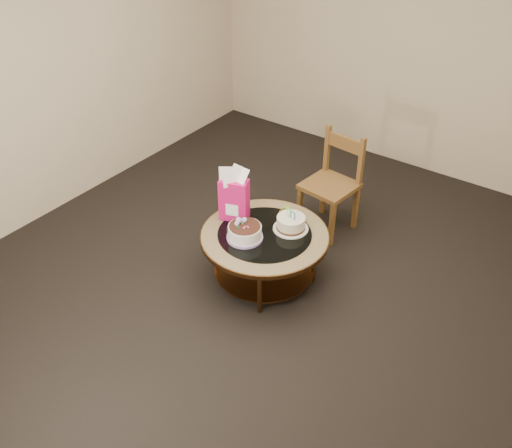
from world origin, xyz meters
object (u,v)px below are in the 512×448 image
Objects in this scene: decorated_cake at (245,233)px; dining_chair at (332,183)px; coffee_table at (265,241)px; cream_cake at (291,223)px; gift_bag at (234,194)px.

dining_chair reaches higher than decorated_cake.
dining_chair reaches higher than coffee_table.
decorated_cake is 0.38m from cream_cake.
cream_cake is at bearing 51.30° from coffee_table.
cream_cake is (0.22, 0.31, 0.00)m from decorated_cake.
dining_chair reaches higher than gift_bag.
coffee_table is 0.25m from cream_cake.
coffee_table is at bearing 58.36° from decorated_cake.
dining_chair is at bearing 82.21° from decorated_cake.
dining_chair is at bearing 47.51° from gift_bag.
dining_chair is (-0.07, 0.79, -0.05)m from cream_cake.
decorated_cake is 0.31× the size of dining_chair.
dining_chair is at bearing 115.95° from cream_cake.
cream_cake is 0.50m from gift_bag.
decorated_cake is at bearing -121.64° from coffee_table.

